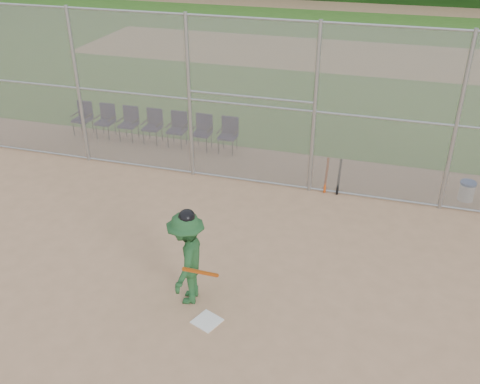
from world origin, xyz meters
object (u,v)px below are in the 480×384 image
(water_cooler, at_px, (467,191))
(batter_at_plate, at_px, (187,258))
(home_plate, at_px, (207,321))
(chair_0, at_px, (82,119))

(water_cooler, bearing_deg, batter_at_plate, -133.58)
(home_plate, distance_m, batter_at_plate, 1.10)
(home_plate, relative_size, batter_at_plate, 0.22)
(home_plate, xyz_separation_m, chair_0, (-6.26, 6.60, 0.47))
(home_plate, bearing_deg, batter_at_plate, 136.80)
(home_plate, xyz_separation_m, batter_at_plate, (-0.49, 0.46, 0.87))
(chair_0, bearing_deg, home_plate, -46.52)
(home_plate, height_order, chair_0, chair_0)
(batter_at_plate, xyz_separation_m, water_cooler, (4.90, 5.15, -0.64))
(batter_at_plate, bearing_deg, chair_0, 133.21)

